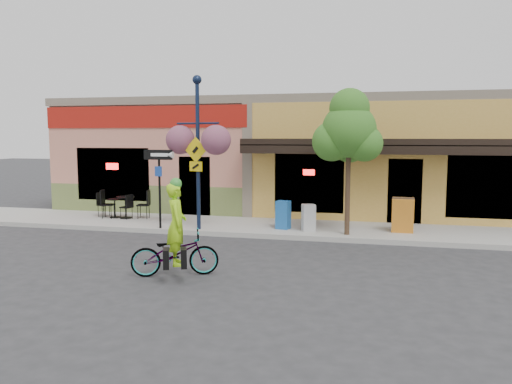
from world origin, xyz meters
TOP-DOWN VIEW (x-y plane):
  - ground at (0.00, 0.00)m, footprint 90.00×90.00m
  - sidewalk at (0.00, 2.00)m, footprint 24.00×3.00m
  - curb at (0.00, 0.55)m, footprint 24.00×0.12m
  - building at (0.00, 7.50)m, footprint 18.20×8.20m
  - bicycle at (-0.79, -3.78)m, footprint 2.01×1.35m
  - cyclist_rider at (-0.74, -3.78)m, footprint 0.65×0.77m
  - lamp_post at (-1.91, 0.81)m, footprint 1.62×0.95m
  - one_way_sign at (-3.14, 0.65)m, footprint 0.95×0.21m
  - cafe_set_left at (-5.56, 2.16)m, footprint 1.62×1.11m
  - cafe_set_right at (-5.12, 2.14)m, footprint 1.82×1.13m
  - newspaper_box_blue at (0.66, 1.46)m, footprint 0.46×0.43m
  - newspaper_box_grey at (1.47, 1.30)m, footprint 0.48×0.46m
  - street_tree at (2.66, 0.99)m, footprint 2.06×2.06m
  - sandwich_board at (4.26, 1.49)m, footprint 0.66×0.49m

SIDE VIEW (x-z plane):
  - ground at x=0.00m, z-range 0.00..0.00m
  - sidewalk at x=0.00m, z-range 0.00..0.15m
  - curb at x=0.00m, z-range 0.00..0.15m
  - bicycle at x=-0.79m, z-range 0.00..1.00m
  - newspaper_box_grey at x=1.47m, z-range 0.15..0.97m
  - newspaper_box_blue at x=0.66m, z-range 0.15..1.03m
  - cafe_set_left at x=-5.56m, z-range 0.15..1.03m
  - cafe_set_right at x=-5.12m, z-range 0.15..1.17m
  - sandwich_board at x=4.26m, z-range 0.15..1.21m
  - cyclist_rider at x=-0.74m, z-range 0.00..1.80m
  - one_way_sign at x=-3.14m, z-range 0.15..2.62m
  - building at x=0.00m, z-range 0.00..4.50m
  - street_tree at x=2.66m, z-range 0.15..4.47m
  - lamp_post at x=-1.91m, z-range 0.15..4.90m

